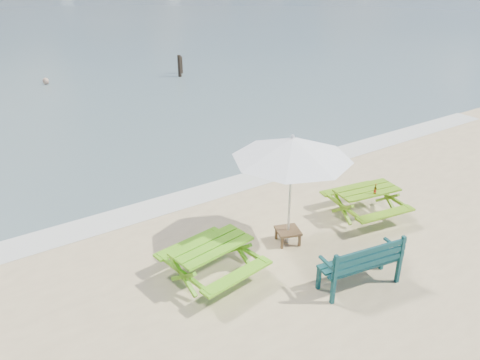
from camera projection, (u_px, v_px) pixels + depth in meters
foam_strip at (222, 188)px, 12.14m from camera, size 22.00×0.90×0.01m
picnic_table_left at (212, 262)px, 8.61m from camera, size 1.72×1.86×0.71m
picnic_table_right at (365, 203)px, 10.69m from camera, size 1.69×1.83×0.69m
park_bench at (359, 272)px, 8.42m from camera, size 1.59×0.77×0.94m
side_table at (288, 236)px, 9.76m from camera, size 0.60×0.60×0.31m
patio_umbrella at (292, 148)px, 8.92m from camera, size 3.01×3.01×2.34m
beer_bottle at (375, 191)px, 10.30m from camera, size 0.06×0.06×0.23m
swimmer at (48, 95)px, 22.37m from camera, size 0.72×0.61×1.68m
mooring_pilings at (180, 67)px, 23.70m from camera, size 0.57×0.77×1.27m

